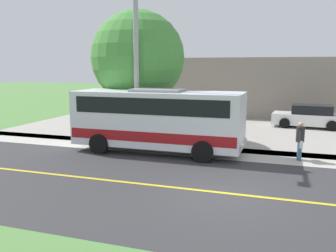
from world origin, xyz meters
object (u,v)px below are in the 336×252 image
tree_curbside (138,58)px  commercial_building (257,85)px  pedestrian_with_bags (300,140)px  street_light_pole (135,47)px  parked_car_near (309,117)px  shuttle_bus_front (158,117)px

tree_curbside → commercial_building: (-14.00, 5.20, -2.08)m
pedestrian_with_bags → commercial_building: (-16.45, -3.09, 1.39)m
street_light_pole → tree_curbside: (-2.51, -0.93, -0.40)m
pedestrian_with_bags → commercial_building: bearing=-169.4°
street_light_pole → tree_curbside: bearing=-159.7°
street_light_pole → pedestrian_with_bags: bearing=90.5°
pedestrian_with_bags → tree_curbside: (-2.45, -8.29, 3.47)m
parked_car_near → tree_curbside: size_ratio=0.66×
shuttle_bus_front → street_light_pole: street_light_pole is taller
street_light_pole → parked_car_near: 12.72m
pedestrian_with_bags → street_light_pole: 8.32m
tree_curbside → parked_car_near: bearing=124.7°
pedestrian_with_bags → commercial_building: size_ratio=0.07×
shuttle_bus_front → tree_curbside: size_ratio=1.14×
street_light_pole → commercial_building: 17.24m
street_light_pole → commercial_building: bearing=165.5°
shuttle_bus_front → tree_curbside: bearing=-143.2°
shuttle_bus_front → pedestrian_with_bags: shuttle_bus_front is taller
street_light_pole → parked_car_near: bearing=137.1°
tree_curbside → street_light_pole: bearing=20.3°
shuttle_bus_front → commercial_building: (-16.89, 3.04, 0.66)m
parked_car_near → pedestrian_with_bags: bearing=-5.5°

